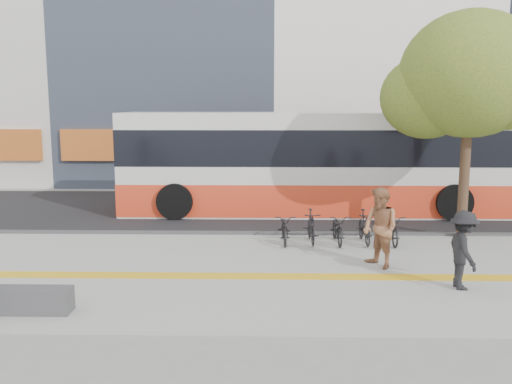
{
  "coord_description": "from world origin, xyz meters",
  "views": [
    {
      "loc": [
        1.75,
        -10.67,
        3.81
      ],
      "look_at": [
        1.47,
        2.0,
        1.79
      ],
      "focal_mm": 38.9,
      "sensor_mm": 36.0,
      "label": 1
    }
  ],
  "objects_px": {
    "street_tree": "(468,78)",
    "bus": "(311,166)",
    "pedestrian_dark": "(463,250)",
    "bench": "(27,300)",
    "pedestrian_tan": "(380,228)"
  },
  "relations": [
    {
      "from": "street_tree",
      "to": "bus",
      "type": "relative_size",
      "value": 0.49
    },
    {
      "from": "pedestrian_dark",
      "to": "bus",
      "type": "bearing_deg",
      "value": 14.76
    },
    {
      "from": "bus",
      "to": "street_tree",
      "type": "bearing_deg",
      "value": -43.05
    },
    {
      "from": "bench",
      "to": "pedestrian_tan",
      "type": "bearing_deg",
      "value": 23.22
    },
    {
      "from": "bus",
      "to": "pedestrian_dark",
      "type": "height_order",
      "value": "bus"
    },
    {
      "from": "street_tree",
      "to": "pedestrian_dark",
      "type": "distance_m",
      "value": 5.98
    },
    {
      "from": "street_tree",
      "to": "pedestrian_dark",
      "type": "relative_size",
      "value": 3.91
    },
    {
      "from": "street_tree",
      "to": "pedestrian_dark",
      "type": "bearing_deg",
      "value": -107.99
    },
    {
      "from": "pedestrian_dark",
      "to": "pedestrian_tan",
      "type": "bearing_deg",
      "value": 41.28
    },
    {
      "from": "pedestrian_tan",
      "to": "pedestrian_dark",
      "type": "bearing_deg",
      "value": 14.39
    },
    {
      "from": "street_tree",
      "to": "pedestrian_dark",
      "type": "height_order",
      "value": "street_tree"
    },
    {
      "from": "bus",
      "to": "pedestrian_tan",
      "type": "distance_m",
      "value": 6.85
    },
    {
      "from": "pedestrian_tan",
      "to": "pedestrian_dark",
      "type": "height_order",
      "value": "pedestrian_tan"
    },
    {
      "from": "bench",
      "to": "pedestrian_tan",
      "type": "height_order",
      "value": "pedestrian_tan"
    },
    {
      "from": "bench",
      "to": "pedestrian_tan",
      "type": "distance_m",
      "value": 7.57
    }
  ]
}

